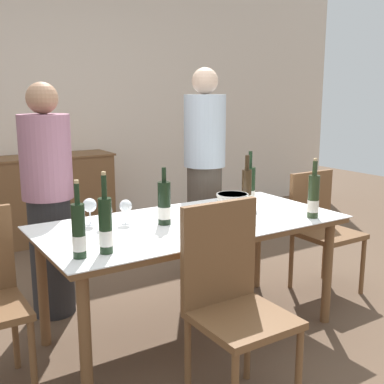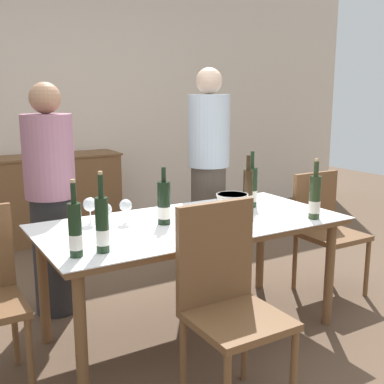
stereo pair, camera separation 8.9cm
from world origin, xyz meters
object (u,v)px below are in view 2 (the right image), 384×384
at_px(ice_bucket, 232,208).
at_px(person_host, 51,202).
at_px(wine_glass_0, 105,211).
at_px(wine_glass_1, 90,205).
at_px(chair_near_front, 227,294).
at_px(wine_bottle_5, 315,198).
at_px(wine_glass_2, 227,198).
at_px(wine_bottle_1, 247,192).
at_px(person_guest_left, 208,175).
at_px(wine_bottle_2, 75,231).
at_px(chair_right_end, 324,224).
at_px(wine_glass_4, 246,213).
at_px(sideboard_cabinet, 59,197).
at_px(dining_table, 192,232).
at_px(wine_glass_3, 126,206).
at_px(wine_bottle_4, 252,188).
at_px(wine_bottle_0, 102,226).
at_px(wine_bottle_3, 164,204).

relative_size(ice_bucket, person_host, 0.12).
xyz_separation_m(wine_glass_0, wine_glass_1, (-0.05, 0.12, 0.01)).
relative_size(wine_glass_1, chair_near_front, 0.16).
bearing_deg(person_host, wine_bottle_5, -39.25).
relative_size(ice_bucket, wine_glass_2, 1.37).
relative_size(wine_bottle_1, person_guest_left, 0.22).
xyz_separation_m(wine_glass_0, person_host, (-0.15, 0.61, -0.05)).
xyz_separation_m(wine_bottle_1, wine_bottle_2, (-1.21, -0.27, -0.01)).
bearing_deg(chair_right_end, wine_bottle_2, -170.15).
height_order(wine_glass_0, wine_glass_4, same).
distance_m(sideboard_cabinet, dining_table, 2.46).
xyz_separation_m(dining_table, wine_glass_3, (-0.36, 0.17, 0.17)).
height_order(wine_glass_2, chair_right_end, chair_right_end).
xyz_separation_m(wine_bottle_1, chair_near_front, (-0.63, -0.68, -0.30)).
bearing_deg(wine_bottle_4, chair_near_front, -133.50).
bearing_deg(dining_table, wine_bottle_0, -157.97).
relative_size(chair_near_front, person_host, 0.63).
bearing_deg(sideboard_cabinet, wine_glass_3, -95.41).
distance_m(sideboard_cabinet, wine_glass_2, 2.44).
bearing_deg(wine_glass_1, wine_glass_3, -25.99).
distance_m(wine_bottle_0, person_host, 1.02).
bearing_deg(wine_bottle_1, person_host, 144.95).
xyz_separation_m(chair_near_front, chair_right_end, (1.42, 0.75, -0.04)).
height_order(wine_bottle_2, wine_glass_4, wine_bottle_2).
bearing_deg(chair_near_front, wine_glass_4, 43.73).
xyz_separation_m(dining_table, wine_bottle_0, (-0.66, -0.27, 0.20)).
bearing_deg(chair_right_end, wine_bottle_5, -142.16).
bearing_deg(wine_bottle_2, wine_glass_4, -3.33).
xyz_separation_m(wine_glass_1, wine_glass_3, (0.19, -0.09, -0.01)).
xyz_separation_m(wine_bottle_0, chair_near_front, (0.46, -0.40, -0.30)).
height_order(chair_right_end, person_guest_left, person_guest_left).
distance_m(wine_bottle_2, wine_bottle_4, 1.39).
xyz_separation_m(wine_bottle_2, chair_right_end, (2.01, 0.35, -0.33)).
distance_m(sideboard_cabinet, chair_near_front, 3.12).
bearing_deg(wine_bottle_1, wine_glass_4, -128.57).
bearing_deg(wine_bottle_5, dining_table, 153.99).
xyz_separation_m(ice_bucket, wine_glass_1, (-0.72, 0.43, 0.02)).
bearing_deg(person_host, wine_glass_4, -53.11).
xyz_separation_m(wine_bottle_1, wine_glass_3, (-0.77, 0.16, -0.03)).
relative_size(ice_bucket, chair_right_end, 0.21).
height_order(wine_glass_1, person_guest_left, person_guest_left).
bearing_deg(ice_bucket, wine_glass_4, -95.43).
distance_m(sideboard_cabinet, ice_bucket, 2.66).
distance_m(wine_bottle_5, wine_glass_2, 0.55).
height_order(wine_glass_0, chair_near_front, chair_near_front).
height_order(wine_bottle_2, wine_glass_2, wine_bottle_2).
bearing_deg(chair_right_end, person_host, 160.27).
xyz_separation_m(wine_bottle_2, wine_glass_1, (0.25, 0.52, -0.01)).
xyz_separation_m(wine_bottle_3, wine_glass_4, (0.33, -0.35, -0.02)).
xyz_separation_m(wine_bottle_0, wine_glass_3, (0.31, 0.44, -0.03)).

